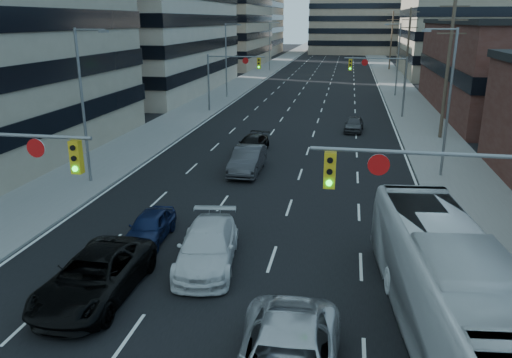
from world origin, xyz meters
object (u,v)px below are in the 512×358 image
object	(u,v)px
black_pickup	(95,276)
transit_bus	(449,286)
sedan_blue	(150,227)
white_van	(207,247)

from	to	relation	value
black_pickup	transit_bus	bearing A→B (deg)	-0.25
black_pickup	sedan_blue	distance (m)	4.89
transit_bus	white_van	bearing A→B (deg)	153.52
black_pickup	white_van	xyz separation A→B (m)	(3.24, 3.09, -0.02)
transit_bus	sedan_blue	distance (m)	12.73
white_van	sedan_blue	size ratio (longest dim) A/B	1.41
black_pickup	sedan_blue	bearing A→B (deg)	89.00
transit_bus	sedan_blue	xyz separation A→B (m)	(-11.70, 4.91, -1.00)
white_van	transit_bus	world-z (taller)	transit_bus
sedan_blue	white_van	bearing A→B (deg)	-31.66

